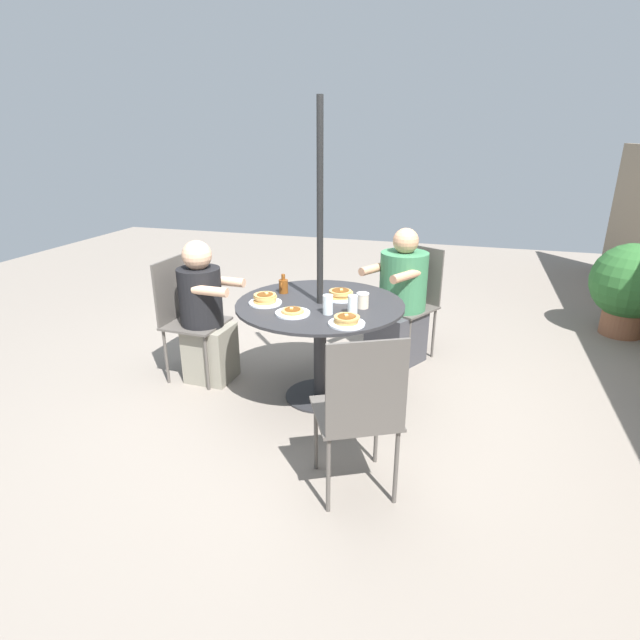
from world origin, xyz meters
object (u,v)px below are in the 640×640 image
Objects in this scene: patio_table at (320,322)px; diner_north at (400,304)px; patio_chair_east at (185,312)px; drinking_glass_b at (353,305)px; pancake_plate_c at (347,321)px; pancake_plate_b at (265,300)px; syrup_bottle at (283,286)px; drinking_glass_a at (328,305)px; pancake_plate_d at (293,312)px; potted_shrub at (630,285)px; coffee_cup at (363,300)px; patio_chair_south at (360,408)px; diner_east at (205,318)px; pancake_plate_a at (340,295)px; patio_chair_north at (413,296)px.

patio_table is 1.03× the size of diner_north.
drinking_glass_b is at bearing 83.55° from patio_chair_east.
diner_north is 1.23m from pancake_plate_c.
syrup_bottle is at bearing 173.07° from pancake_plate_b.
pancake_plate_b is at bearing -70.90° from patio_table.
patio_table is at bearing -150.85° from drinking_glass_a.
syrup_bottle is (-0.43, -0.22, 0.04)m from pancake_plate_d.
drinking_glass_b is at bearing 85.97° from pancake_plate_b.
potted_shrub is at bearing 129.44° from patio_table.
pancake_plate_c is at bearing 76.16° from patio_chair_east.
patio_chair_south is at bearing 11.55° from coffee_cup.
pancake_plate_b is at bearing 76.58° from diner_east.
syrup_bottle is 1.37× the size of coffee_cup.
pancake_plate_b is at bearing -99.59° from drinking_glass_a.
pancake_plate_b is 0.69m from coffee_cup.
patio_chair_east is at bearing -102.78° from pancake_plate_b.
coffee_cup reaches higher than pancake_plate_c.
diner_east is at bearing 90.00° from patio_chair_east.
patio_table is at bearing 90.00° from diner_east.
pancake_plate_d is (-0.73, -0.62, 0.21)m from patio_chair_south.
patio_table is 1.24× the size of patio_chair_south.
pancake_plate_b is at bearing -120.56° from pancake_plate_d.
drinking_glass_a reaches higher than pancake_plate_a.
pancake_plate_b is at bearing 79.76° from patio_chair_north.
patio_chair_east is 4.17× the size of pancake_plate_a.
coffee_cup is (0.16, 0.20, 0.03)m from pancake_plate_a.
coffee_cup is at bearing 133.92° from drinking_glass_a.
diner_north is 1.27m from pancake_plate_d.
drinking_glass_a reaches higher than coffee_cup.
drinking_glass_a is (0.08, 0.48, 0.04)m from pancake_plate_b.
syrup_bottle is at bearing -128.65° from drinking_glass_a.
patio_table is 1.13m from patio_chair_north.
syrup_bottle is 0.69m from drinking_glass_b.
pancake_plate_b is at bearing -94.03° from drinking_glass_b.
drinking_glass_b is at bearing 58.13° from patio_table.
patio_table is at bearing 90.00° from patio_chair_south.
patio_table is 9.12× the size of drinking_glass_b.
patio_chair_east is 1.45m from drinking_glass_b.
patio_chair_north is at bearing -90.00° from diner_north.
patio_chair_east reaches higher than pancake_plate_b.
pancake_plate_a is (0.69, -0.35, 0.26)m from diner_north.
pancake_plate_b is 0.30m from pancake_plate_d.
drinking_glass_a is at bearing -77.32° from drinking_glass_b.
diner_east is 1.28m from drinking_glass_b.
pancake_plate_a is (-0.14, 0.11, 0.17)m from patio_table.
diner_north is 1.62m from diner_east.
coffee_cup is (-0.99, -0.20, 0.25)m from patio_chair_south.
drinking_glass_b is (0.15, -0.04, 0.01)m from coffee_cup.
syrup_bottle is at bearing 72.69° from patio_chair_north.
patio_chair_east is 4.17× the size of pancake_plate_d.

